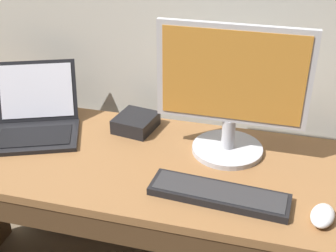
% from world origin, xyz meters
% --- Properties ---
extents(desk, '(1.66, 0.60, 0.77)m').
position_xyz_m(desk, '(0.00, -0.02, 0.57)').
color(desk, olive).
rests_on(desk, ground).
extents(laptop_black, '(0.40, 0.41, 0.23)m').
position_xyz_m(laptop_black, '(-0.41, 0.07, 0.81)').
color(laptop_black, black).
rests_on(laptop_black, desk).
extents(external_monitor, '(0.50, 0.25, 0.46)m').
position_xyz_m(external_monitor, '(0.30, 0.11, 0.99)').
color(external_monitor, '#B7B7BC').
rests_on(external_monitor, desk).
extents(wired_keyboard, '(0.43, 0.14, 0.03)m').
position_xyz_m(wired_keyboard, '(0.32, -0.15, 0.78)').
color(wired_keyboard, black).
rests_on(wired_keyboard, desk).
extents(computer_mouse, '(0.09, 0.12, 0.04)m').
position_xyz_m(computer_mouse, '(0.61, -0.17, 0.79)').
color(computer_mouse, white).
rests_on(computer_mouse, desk).
extents(external_drive_box, '(0.16, 0.17, 0.05)m').
position_xyz_m(external_drive_box, '(-0.06, 0.19, 0.80)').
color(external_drive_box, black).
rests_on(external_drive_box, desk).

